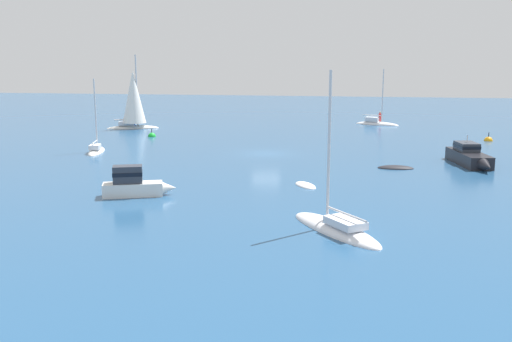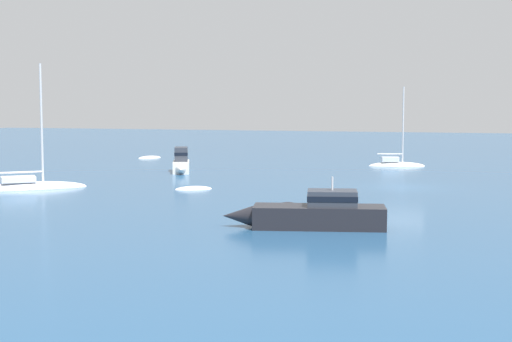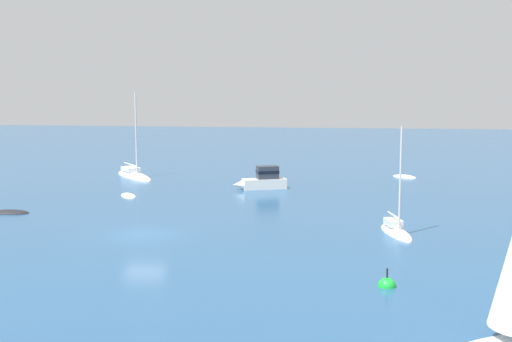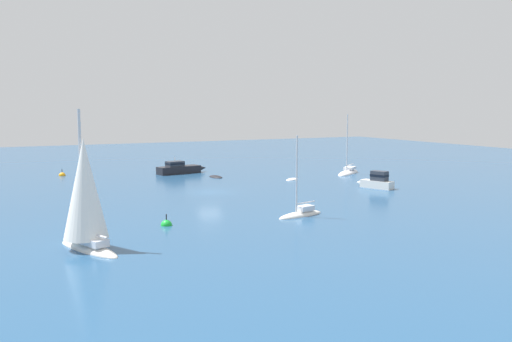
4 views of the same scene
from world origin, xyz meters
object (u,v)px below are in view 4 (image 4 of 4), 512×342
(ketch_1, at_px, (85,197))
(ketch, at_px, (301,214))
(cabin_cruiser, at_px, (376,181))
(skiff, at_px, (216,177))
(mooring_buoy, at_px, (166,225))
(channel_buoy, at_px, (62,176))
(cabin_cruiser_1, at_px, (180,168))
(rib, at_px, (292,180))
(sailboat, at_px, (348,172))

(ketch_1, bearing_deg, ketch, -99.59)
(cabin_cruiser, relative_size, skiff, 1.62)
(skiff, xyz_separation_m, mooring_buoy, (-25.03, 14.57, 0.00))
(skiff, height_order, channel_buoy, channel_buoy)
(skiff, xyz_separation_m, cabin_cruiser_1, (5.97, 2.64, 0.67))
(skiff, distance_m, mooring_buoy, 28.96)
(ketch_1, height_order, channel_buoy, ketch_1)
(ketch, relative_size, skiff, 2.47)
(channel_buoy, bearing_deg, rib, -124.54)
(rib, height_order, mooring_buoy, mooring_buoy)
(ketch, height_order, skiff, ketch)
(rib, height_order, channel_buoy, channel_buoy)
(ketch, relative_size, rib, 2.74)
(ketch, relative_size, mooring_buoy, 5.42)
(cabin_cruiser, bearing_deg, ketch_1, 91.73)
(rib, relative_size, channel_buoy, 1.95)
(cabin_cruiser, height_order, cabin_cruiser_1, cabin_cruiser_1)
(rib, bearing_deg, ketch, -149.06)
(sailboat, relative_size, channel_buoy, 6.37)
(cabin_cruiser_1, bearing_deg, rib, -61.20)
(sailboat, relative_size, cabin_cruiser_1, 1.13)
(cabin_cruiser, xyz_separation_m, rib, (10.25, 4.66, -0.76))
(ketch, bearing_deg, mooring_buoy, -20.85)
(channel_buoy, bearing_deg, ketch_1, 174.12)
(mooring_buoy, bearing_deg, rib, -49.75)
(sailboat, xyz_separation_m, ketch, (-22.31, 21.00, 0.03))
(cabin_cruiser_1, bearing_deg, mooring_buoy, -121.39)
(ketch, distance_m, rib, 22.76)
(cabin_cruiser, bearing_deg, mooring_buoy, 87.92)
(sailboat, xyz_separation_m, mooring_buoy, (-20.96, 32.08, -0.10))
(rib, relative_size, cabin_cruiser_1, 0.35)
(ketch, xyz_separation_m, mooring_buoy, (1.35, 11.08, -0.13))
(skiff, xyz_separation_m, ketch_1, (-29.62, 21.26, 3.34))
(ketch_1, xyz_separation_m, cabin_cruiser_1, (35.59, -18.62, -2.67))
(ketch, height_order, ketch_1, ketch_1)
(ketch, height_order, cabin_cruiser_1, ketch)
(ketch_1, distance_m, cabin_cruiser_1, 40.25)
(sailboat, relative_size, ketch, 1.19)
(rib, bearing_deg, sailboat, -17.31)
(ketch_1, distance_m, mooring_buoy, 8.78)
(ketch, bearing_deg, cabin_cruiser, -161.95)
(ketch, relative_size, channel_buoy, 5.35)
(cabin_cruiser, xyz_separation_m, skiff, (16.65, 12.08, -0.76))
(ketch, distance_m, mooring_buoy, 11.16)
(cabin_cruiser, xyz_separation_m, ketch_1, (-12.97, 33.35, 2.58))
(ketch_1, height_order, cabin_cruiser_1, ketch_1)
(ketch_1, xyz_separation_m, channel_buoy, (40.12, -4.13, -3.33))
(cabin_cruiser_1, height_order, mooring_buoy, cabin_cruiser_1)
(rib, distance_m, cabin_cruiser_1, 15.97)
(cabin_cruiser, height_order, channel_buoy, cabin_cruiser)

